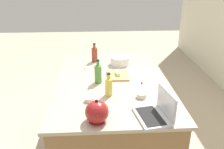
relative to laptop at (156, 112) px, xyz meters
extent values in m
plane|color=#B7A88E|center=(-0.74, -0.30, -0.95)|extent=(12.00, 12.00, 0.00)
cube|color=olive|center=(-0.74, -0.30, -0.51)|extent=(1.72, 1.10, 0.87)
cube|color=tan|center=(-0.74, -0.30, -0.06)|extent=(1.78, 1.16, 0.03)
cube|color=#B7B7BC|center=(0.01, -0.04, -0.04)|extent=(0.34, 0.27, 0.02)
cube|color=black|center=(0.01, -0.05, -0.03)|extent=(0.30, 0.20, 0.00)
cube|color=#B7B7BC|center=(-0.01, 0.08, 0.07)|extent=(0.30, 0.06, 0.20)
cube|color=silver|center=(-0.01, 0.07, 0.07)|extent=(0.27, 0.05, 0.18)
cylinder|color=white|center=(-1.16, -0.18, 0.00)|extent=(0.23, 0.23, 0.10)
cylinder|color=black|center=(-1.16, -0.18, 0.01)|extent=(0.19, 0.19, 0.09)
torus|color=white|center=(-1.16, -0.18, 0.05)|extent=(0.24, 0.24, 0.01)
cylinder|color=#DBC64C|center=(-0.38, -0.35, 0.04)|extent=(0.07, 0.07, 0.16)
cylinder|color=#DBC64C|center=(-0.38, -0.35, 0.14)|extent=(0.03, 0.03, 0.05)
cylinder|color=black|center=(-0.38, -0.35, 0.17)|extent=(0.03, 0.03, 0.01)
cylinder|color=#4C8C38|center=(-0.66, -0.45, 0.05)|extent=(0.07, 0.07, 0.18)
cylinder|color=#4C8C38|center=(-0.66, -0.45, 0.16)|extent=(0.03, 0.03, 0.05)
cylinder|color=black|center=(-0.66, -0.45, 0.20)|extent=(0.03, 0.03, 0.01)
cylinder|color=maroon|center=(-1.28, -0.49, 0.04)|extent=(0.07, 0.07, 0.18)
cylinder|color=maroon|center=(-1.28, -0.49, 0.15)|extent=(0.03, 0.03, 0.05)
cylinder|color=black|center=(-1.28, -0.49, 0.18)|extent=(0.03, 0.03, 0.01)
cylinder|color=maroon|center=(0.02, -0.46, -0.04)|extent=(0.13, 0.13, 0.01)
sphere|color=maroon|center=(0.02, -0.46, 0.03)|extent=(0.18, 0.18, 0.18)
cone|color=maroon|center=(0.11, -0.46, 0.05)|extent=(0.08, 0.03, 0.07)
sphere|color=black|center=(0.02, -0.46, 0.13)|extent=(0.02, 0.02, 0.02)
cube|color=tan|center=(-0.81, -0.24, -0.04)|extent=(0.29, 0.23, 0.02)
cube|color=#F4E58C|center=(-0.80, -0.24, -0.01)|extent=(0.11, 0.05, 0.04)
cylinder|color=beige|center=(-0.32, -0.06, -0.02)|extent=(0.09, 0.09, 0.04)
cylinder|color=beige|center=(-0.28, -0.53, -0.03)|extent=(0.07, 0.07, 0.04)
sphere|color=#CC3399|center=(-1.04, -0.49, -0.04)|extent=(0.02, 0.02, 0.02)
sphere|color=red|center=(-0.52, 0.15, -0.04)|extent=(0.02, 0.02, 0.02)
sphere|color=green|center=(-1.03, -0.61, -0.04)|extent=(0.01, 0.01, 0.01)
sphere|color=#CC3399|center=(-0.60, -0.01, -0.04)|extent=(0.02, 0.02, 0.02)
camera|label=1|loc=(1.53, -0.43, 0.99)|focal=37.72mm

